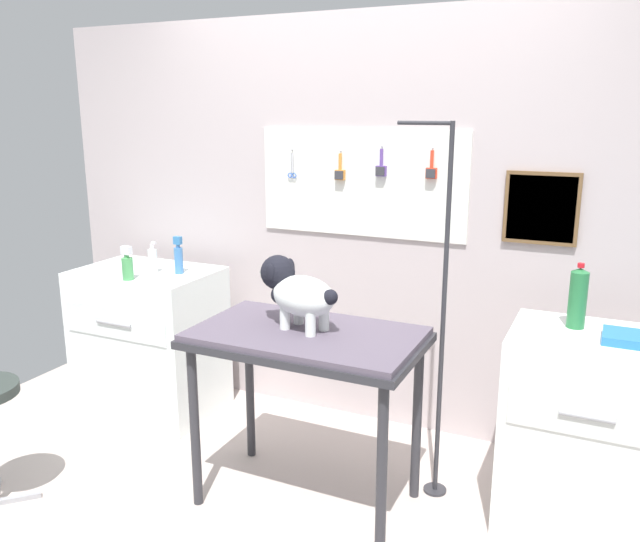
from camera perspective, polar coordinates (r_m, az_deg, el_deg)
name	(u,v)px	position (r m, az deg, el deg)	size (l,w,h in m)	color
ground	(249,537)	(3.05, -6.34, -22.34)	(4.40, 4.00, 0.04)	#C1B0A8
rear_wall_panel	(361,225)	(3.66, 3.67, 4.10)	(4.00, 0.11, 2.30)	#BBADAE
grooming_table	(307,350)	(2.89, -1.20, -7.00)	(1.02, 0.60, 0.84)	#2D2D33
grooming_arm	(441,330)	(2.98, 10.62, -5.19)	(0.30, 0.11, 1.74)	#2D2D33
dog	(296,291)	(2.85, -2.14, -1.79)	(0.43, 0.27, 0.32)	white
counter_left	(150,340)	(4.05, -14.78, -5.90)	(0.80, 0.58, 0.87)	white
cabinet_right	(586,432)	(3.08, 22.45, -12.99)	(0.68, 0.54, 0.88)	white
conditioner_bottle	(127,266)	(3.71, -16.66, 0.45)	(0.06, 0.06, 0.19)	#4BA059
spray_bottle_short	(179,258)	(3.78, -12.39, 1.15)	(0.05, 0.05, 0.22)	#3E75B4
pump_bottle_white	(153,260)	(3.84, -14.55, 0.92)	(0.05, 0.05, 0.18)	white
soda_bottle	(578,298)	(2.95, 21.82, -2.21)	(0.08, 0.08, 0.28)	#27723D
supply_tray	(635,339)	(2.88, 26.04, -5.41)	(0.24, 0.18, 0.04)	blue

